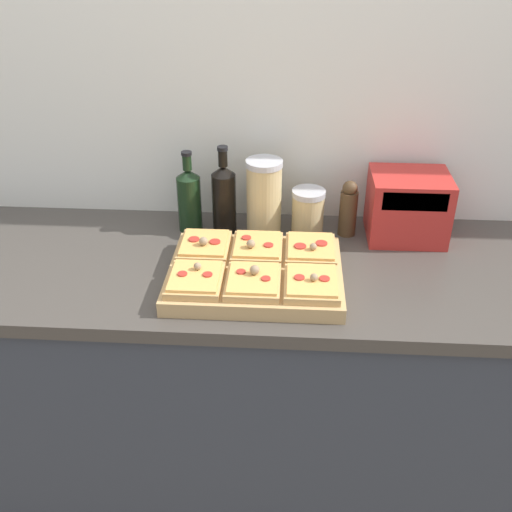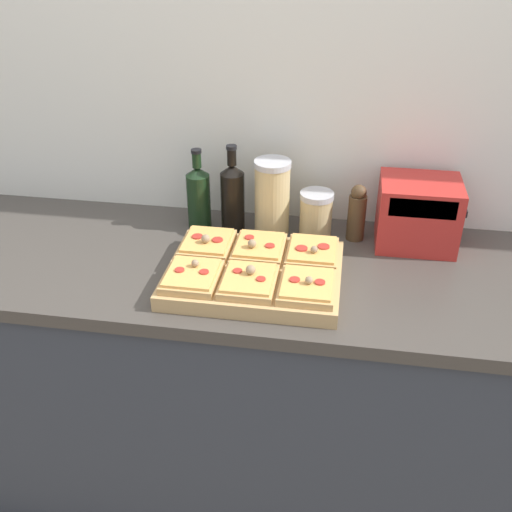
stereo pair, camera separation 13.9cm
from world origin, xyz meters
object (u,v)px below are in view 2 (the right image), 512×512
at_px(grain_jar_tall, 272,197).
at_px(pepper_mill, 357,213).
at_px(cutting_board, 254,274).
at_px(olive_oil_bottle, 199,196).
at_px(toaster_oven, 418,213).
at_px(wine_bottle, 233,196).
at_px(grain_jar_short, 316,214).

xyz_separation_m(grain_jar_tall, pepper_mill, (0.26, 0.00, -0.03)).
bearing_deg(grain_jar_tall, cutting_board, -91.62).
xyz_separation_m(olive_oil_bottle, toaster_oven, (0.68, -0.00, -0.01)).
distance_m(wine_bottle, grain_jar_tall, 0.13).
relative_size(cutting_board, pepper_mill, 2.62).
relative_size(grain_jar_tall, grain_jar_short, 1.64).
height_order(olive_oil_bottle, toaster_oven, olive_oil_bottle).
bearing_deg(toaster_oven, olive_oil_bottle, 179.93).
height_order(cutting_board, olive_oil_bottle, olive_oil_bottle).
xyz_separation_m(grain_jar_short, pepper_mill, (0.12, 0.00, 0.01)).
bearing_deg(toaster_oven, wine_bottle, 179.91).
bearing_deg(pepper_mill, olive_oil_bottle, 180.00).
bearing_deg(grain_jar_short, toaster_oven, -0.16).
xyz_separation_m(olive_oil_bottle, grain_jar_short, (0.37, -0.00, -0.03)).
distance_m(cutting_board, grain_jar_short, 0.33).
bearing_deg(olive_oil_bottle, cutting_board, -52.22).
height_order(cutting_board, grain_jar_tall, grain_jar_tall).
distance_m(cutting_board, olive_oil_bottle, 0.38).
xyz_separation_m(grain_jar_short, toaster_oven, (0.31, -0.00, 0.03)).
relative_size(grain_jar_tall, pepper_mill, 1.33).
bearing_deg(cutting_board, grain_jar_tall, 88.38).
xyz_separation_m(cutting_board, olive_oil_bottle, (-0.23, 0.29, 0.09)).
distance_m(olive_oil_bottle, grain_jar_tall, 0.24).
distance_m(wine_bottle, grain_jar_short, 0.27).
bearing_deg(olive_oil_bottle, wine_bottle, -0.00).
height_order(wine_bottle, grain_jar_tall, wine_bottle).
xyz_separation_m(pepper_mill, toaster_oven, (0.18, -0.00, 0.01)).
bearing_deg(grain_jar_tall, wine_bottle, 180.00).
relative_size(cutting_board, grain_jar_short, 3.24).
bearing_deg(grain_jar_short, olive_oil_bottle, 180.00).
xyz_separation_m(cutting_board, grain_jar_tall, (0.01, 0.29, 0.10)).
xyz_separation_m(cutting_board, pepper_mill, (0.27, 0.29, 0.07)).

